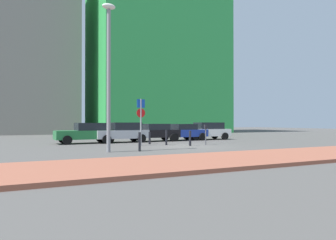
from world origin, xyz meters
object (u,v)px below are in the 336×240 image
Objects in this scene: traffic_bollard_far at (140,142)px; traffic_bollard_edge at (190,138)px; parked_car_green at (88,133)px; street_lamp at (109,66)px; traffic_bollard_mid at (150,138)px; parked_car_silver at (122,132)px; parking_meter at (206,132)px; parked_car_black at (154,132)px; parked_car_blue at (183,132)px; parked_car_white at (207,131)px; parking_sign_post at (141,116)px; traffic_bollard_near at (166,138)px.

traffic_bollard_far reaches higher than traffic_bollard_edge.
traffic_bollard_far is at bearing -79.79° from parked_car_green.
street_lamp reaches higher than traffic_bollard_far.
parked_car_silver is at bearing 114.31° from traffic_bollard_mid.
street_lamp reaches higher than parking_meter.
traffic_bollard_far is at bearing -118.03° from parked_car_black.
parked_car_blue is (8.12, 0.22, -0.04)m from parked_car_green.
parked_car_black reaches higher than traffic_bollard_far.
parked_car_blue reaches higher than traffic_bollard_edge.
parked_car_silver is 6.63m from parking_meter.
parking_sign_post is at bearing -152.02° from parked_car_white.
traffic_bollard_edge is (1.09, -1.35, -0.01)m from traffic_bollard_near.
parked_car_white is 6.48m from parking_meter.
parked_car_green is 0.59× the size of street_lamp.
parked_car_black is 1.02× the size of parked_car_blue.
parked_car_green is 8.12m from parked_car_blue.
traffic_bollard_edge is at bearing 25.97° from traffic_bollard_far.
parked_car_black reaches higher than traffic_bollard_mid.
parked_car_blue is 4.65× the size of traffic_bollard_mid.
parked_car_black is (5.35, 0.07, -0.04)m from parked_car_green.
traffic_bollard_far is at bearing -9.98° from street_lamp.
traffic_bollard_near is 1.73m from traffic_bollard_edge.
parked_car_blue is 6.15m from traffic_bollard_edge.
street_lamp is at bearing -131.93° from parking_sign_post.
parked_car_silver is at bearing 80.29° from traffic_bollard_far.
street_lamp is at bearing -146.56° from traffic_bollard_near.
traffic_bollard_edge is at bearing -87.44° from parked_car_black.
parked_car_white is 12.01m from traffic_bollard_far.
parked_car_green is 5.35m from parked_car_black.
parked_car_silver is (2.60, -0.14, 0.02)m from parked_car_green.
parking_sign_post reaches higher than parked_car_blue.
street_lamp is at bearing -91.99° from parked_car_green.
parked_car_white is at bearing 56.71° from parking_meter.
street_lamp is at bearing -164.14° from parking_meter.
parking_meter is at bearing -36.46° from traffic_bollard_mid.
parking_meter is (-3.55, -5.41, 0.09)m from parked_car_white.
traffic_bollard_mid is 0.87× the size of traffic_bollard_edge.
parked_car_silver is at bearing 116.15° from traffic_bollard_near.
parked_car_black is 4.03× the size of traffic_bollard_far.
parked_car_blue is at bearing 77.84° from parking_meter.
parked_car_silver is at bearing 67.99° from street_lamp.
parked_car_green is at bearing 88.01° from street_lamp.
traffic_bollard_near is at bearing -63.85° from parked_car_silver.
parked_car_blue is 5.47m from parking_meter.
parked_car_blue is at bearing 1.54° from parked_car_green.
parked_car_black reaches higher than parking_meter.
traffic_bollard_near is at bearing -130.28° from parked_car_blue.
parking_sign_post reaches higher than traffic_bollard_near.
parked_car_white is 7.41m from traffic_bollard_near.
parked_car_black is at bearing 61.31° from traffic_bollard_mid.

